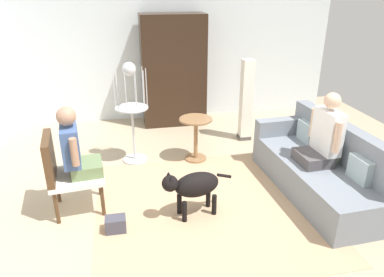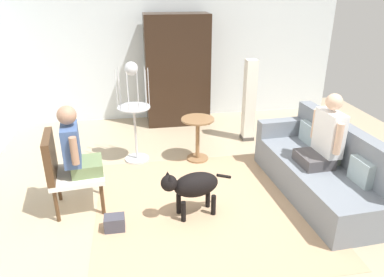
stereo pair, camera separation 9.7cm
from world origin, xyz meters
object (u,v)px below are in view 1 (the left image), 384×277
at_px(dog, 194,186).
at_px(armoire_cabinet, 173,71).
at_px(person_on_armchair, 75,148).
at_px(bird_cage_stand, 132,107).
at_px(armchair, 64,169).
at_px(column_lamp, 246,101).
at_px(handbag, 116,224).
at_px(couch, 319,168).
at_px(person_on_couch, 323,136).
at_px(round_end_table, 196,135).

bearing_deg(dog, armoire_cabinet, 85.76).
distance_m(person_on_armchair, bird_cage_stand, 1.33).
xyz_separation_m(armchair, column_lamp, (2.70, 1.65, 0.13)).
xyz_separation_m(person_on_armchair, handbag, (0.39, -0.52, -0.70)).
xyz_separation_m(bird_cage_stand, column_lamp, (1.88, 0.49, -0.18)).
xyz_separation_m(couch, bird_cage_stand, (-2.27, 1.29, 0.54)).
bearing_deg(person_on_couch, bird_cage_stand, 149.28).
bearing_deg(round_end_table, armchair, -149.22).
xyz_separation_m(person_on_armchair, round_end_table, (1.57, 1.01, -0.38)).
relative_size(bird_cage_stand, armoire_cabinet, 0.75).
bearing_deg(person_on_armchair, couch, -2.87).
bearing_deg(handbag, armchair, 136.80).
relative_size(armchair, person_on_armchair, 1.17).
distance_m(person_on_couch, column_lamp, 1.85).
relative_size(person_on_couch, armoire_cabinet, 0.45).
relative_size(dog, bird_cage_stand, 0.56).
bearing_deg(armoire_cabinet, person_on_armchair, -119.24).
distance_m(person_on_couch, round_end_table, 1.82).
relative_size(armchair, column_lamp, 0.70).
bearing_deg(bird_cage_stand, dog, -68.66).
bearing_deg(column_lamp, dog, -122.53).
height_order(dog, handbag, dog).
bearing_deg(round_end_table, dog, -102.47).
bearing_deg(round_end_table, bird_cage_stand, 171.71).
bearing_deg(person_on_armchair, dog, -16.96).
relative_size(person_on_armchair, round_end_table, 1.23).
height_order(person_on_armchair, column_lamp, column_lamp).
distance_m(column_lamp, handbag, 3.11).
bearing_deg(bird_cage_stand, person_on_couch, -30.72).
distance_m(person_on_armchair, column_lamp, 3.03).
height_order(column_lamp, armoire_cabinet, armoire_cabinet).
distance_m(armchair, bird_cage_stand, 1.45).
xyz_separation_m(person_on_armchair, bird_cage_stand, (0.67, 1.14, 0.07)).
xyz_separation_m(column_lamp, handbag, (-2.17, -2.15, -0.59)).
xyz_separation_m(armchair, person_on_armchair, (0.15, 0.02, 0.24)).
distance_m(round_end_table, armoire_cabinet, 1.76).
xyz_separation_m(couch, armoire_cabinet, (-1.45, 2.81, 0.68)).
relative_size(person_on_armchair, bird_cage_stand, 0.55).
height_order(armchair, handbag, armchair).
height_order(couch, round_end_table, couch).
height_order(column_lamp, handbag, column_lamp).
xyz_separation_m(person_on_armchair, dog, (1.27, -0.39, -0.40)).
xyz_separation_m(person_on_armchair, armoire_cabinet, (1.49, 2.67, 0.21)).
distance_m(couch, armchair, 3.10).
bearing_deg(dog, couch, 8.11).
distance_m(bird_cage_stand, column_lamp, 1.95).
bearing_deg(person_on_armchair, armchair, -173.32).
bearing_deg(person_on_armchair, armoire_cabinet, 60.76).
relative_size(couch, handbag, 9.68).
height_order(armchair, person_on_couch, person_on_couch).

